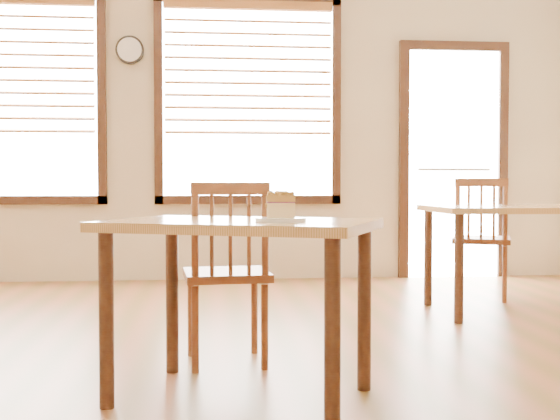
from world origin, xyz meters
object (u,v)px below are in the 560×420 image
at_px(cake_slice, 281,204).
at_px(cafe_chair_second, 482,238).
at_px(plate, 281,220).
at_px(cafe_table_main, 241,247).
at_px(wall_clock, 130,50).
at_px(cafe_chair_main, 227,272).
at_px(cafe_table_second, 519,220).

bearing_deg(cake_slice, cafe_chair_second, 57.34).
bearing_deg(plate, cafe_chair_second, 54.32).
xyz_separation_m(cafe_table_main, cake_slice, (0.15, -0.15, 0.19)).
bearing_deg(cafe_table_main, plate, -20.82).
bearing_deg(cafe_table_main, cake_slice, -20.68).
height_order(wall_clock, cafe_chair_second, wall_clock).
height_order(cafe_chair_main, cafe_table_second, cafe_chair_main).
distance_m(wall_clock, cafe_chair_main, 3.67).
distance_m(wall_clock, cake_slice, 4.22).
bearing_deg(cafe_chair_main, cake_slice, 100.31).
height_order(wall_clock, cafe_table_second, wall_clock).
relative_size(wall_clock, cafe_table_second, 0.21).
xyz_separation_m(wall_clock, cafe_table_main, (0.88, -3.72, -1.51)).
height_order(wall_clock, cafe_chair_main, wall_clock).
bearing_deg(cafe_chair_main, plate, 100.24).
bearing_deg(cafe_table_main, wall_clock, 127.02).
distance_m(cafe_chair_second, plate, 3.15).
bearing_deg(cafe_table_second, cafe_chair_second, 95.17).
bearing_deg(wall_clock, cake_slice, -75.05).
xyz_separation_m(cafe_table_main, plate, (0.15, -0.15, 0.12)).
height_order(wall_clock, plate, wall_clock).
relative_size(wall_clock, cafe_chair_main, 0.28).
xyz_separation_m(cafe_table_second, plate, (-1.88, -1.97, 0.10)).
distance_m(cafe_chair_main, cafe_chair_second, 2.73).
distance_m(cafe_chair_main, cafe_table_second, 2.43).
xyz_separation_m(cafe_chair_main, cafe_chair_second, (2.03, 1.83, 0.02)).
bearing_deg(plate, cafe_chair_main, 105.43).
height_order(plate, cake_slice, cake_slice).
relative_size(cafe_table_main, cafe_table_second, 1.01).
relative_size(cafe_table_second, cafe_chair_second, 1.31).
bearing_deg(cafe_table_main, cafe_chair_main, 118.28).
bearing_deg(cafe_chair_second, cafe_chair_main, 65.23).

